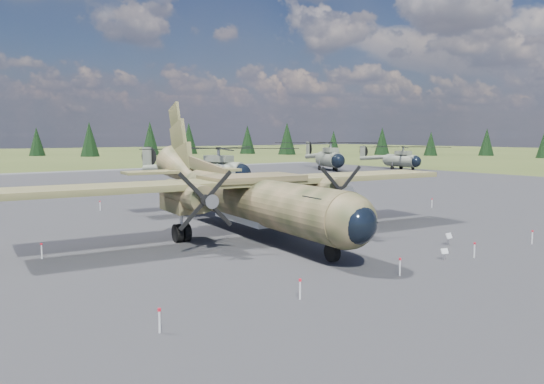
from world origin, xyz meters
TOP-DOWN VIEW (x-y plane):
  - ground at (0.00, 0.00)m, footprint 500.00×500.00m
  - apron at (0.00, 10.00)m, footprint 120.00×120.00m
  - transport_plane at (-3.85, -0.28)m, footprint 30.04×27.17m
  - helicopter_near at (10.22, 27.41)m, footprint 25.68×25.68m
  - helicopter_mid at (43.52, 42.77)m, footprint 26.62×26.62m
  - helicopter_far at (56.16, 36.60)m, footprint 17.71×20.66m
  - info_placard_left at (0.29, -12.85)m, footprint 0.43×0.27m
  - info_placard_right at (3.70, -10.72)m, footprint 0.49×0.23m
  - barrier_fence at (-0.46, -0.08)m, footprint 33.12×29.62m
  - treeline at (3.35, -4.76)m, footprint 303.68×302.85m

SIDE VIEW (x-z plane):
  - ground at x=0.00m, z-range 0.00..0.00m
  - apron at x=0.00m, z-range -0.02..0.02m
  - info_placard_left at x=0.29m, z-range 0.10..0.73m
  - info_placard_right at x=3.70m, z-range 0.12..0.87m
  - barrier_fence at x=-0.46m, z-range 0.08..0.93m
  - transport_plane at x=-3.85m, z-range -2.10..7.78m
  - helicopter_far at x=56.16m, z-range 0.92..5.34m
  - helicopter_near at x=10.22m, z-range 1.05..6.08m
  - helicopter_mid at x=43.52m, z-range 1.10..6.33m
  - treeline at x=3.35m, z-range -0.73..10.26m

